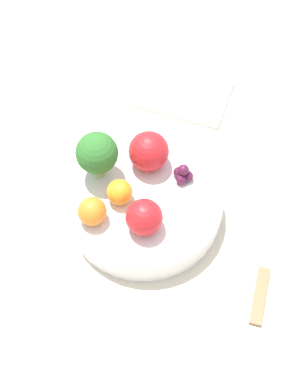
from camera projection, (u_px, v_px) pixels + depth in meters
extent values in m
plane|color=gray|center=(144.00, 218.00, 0.80)|extent=(6.00, 6.00, 0.00)
cube|color=beige|center=(144.00, 215.00, 0.79)|extent=(1.20, 1.20, 0.02)
cylinder|color=white|center=(144.00, 204.00, 0.77)|extent=(0.22, 0.22, 0.04)
cylinder|color=#99C17A|center=(99.00, 167.00, 0.76)|extent=(0.02, 0.02, 0.03)
sphere|color=#2D6B28|center=(97.00, 153.00, 0.73)|extent=(0.06, 0.06, 0.06)
sphere|color=red|center=(149.00, 151.00, 0.75)|extent=(0.06, 0.06, 0.06)
sphere|color=red|center=(144.00, 217.00, 0.70)|extent=(0.05, 0.05, 0.05)
sphere|color=orange|center=(120.00, 192.00, 0.73)|extent=(0.04, 0.04, 0.04)
sphere|color=orange|center=(92.00, 211.00, 0.71)|extent=(0.04, 0.04, 0.04)
sphere|color=#511938|center=(179.00, 172.00, 0.76)|extent=(0.02, 0.02, 0.02)
sphere|color=#511938|center=(181.00, 179.00, 0.75)|extent=(0.02, 0.02, 0.02)
sphere|color=#511938|center=(188.00, 176.00, 0.76)|extent=(0.02, 0.02, 0.02)
sphere|color=#511938|center=(184.00, 171.00, 0.76)|extent=(0.02, 0.02, 0.02)
sphere|color=#511938|center=(183.00, 170.00, 0.75)|extent=(0.02, 0.02, 0.02)
cube|color=white|center=(185.00, 94.00, 0.90)|extent=(0.16, 0.13, 0.01)
cube|color=olive|center=(260.00, 296.00, 0.71)|extent=(0.04, 0.08, 0.01)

